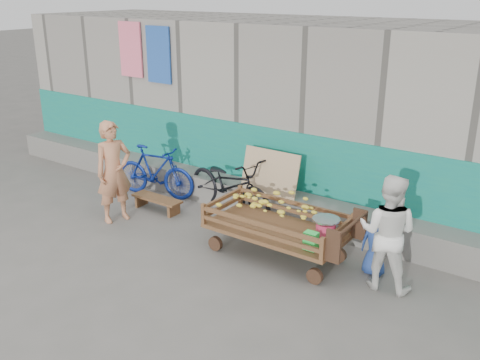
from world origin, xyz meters
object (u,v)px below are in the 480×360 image
Objects in this scene: woman at (388,232)px; bicycle_blue at (155,171)px; child at (376,245)px; bicycle_dark at (230,185)px; vendor_man at (114,172)px; bench at (157,201)px; banana_cart at (274,216)px.

woman reaches higher than bicycle_blue.
bicycle_blue is (-4.47, 0.61, -0.27)m from woman.
child is 2.77m from bicycle_dark.
vendor_man is at bearing 145.46° from bicycle_dark.
child is (4.04, 0.74, -0.40)m from vendor_man.
bench is 1.27m from bicycle_dark.
banana_cart is 3.01m from bicycle_blue.
bicycle_dark is at bearing -96.33° from bicycle_blue.
woman reaches higher than bicycle_dark.
woman is (4.26, 0.51, -0.08)m from vendor_man.
bench is 0.63× the size of woman.
bench is (-2.44, 0.24, -0.43)m from banana_cart.
vendor_man is at bearing -171.43° from banana_cart.
child reaches higher than bench.
bench is at bearing 174.45° from banana_cart.
banana_cart is 1.35× the size of bicycle_blue.
bench is at bearing -5.18° from vendor_man.
banana_cart is 1.56m from woman.
bench is 4.03m from woman.
vendor_man reaches higher than bicycle_dark.
banana_cart is 1.28× the size of vendor_man.
bicycle_dark is (-2.93, 0.75, -0.24)m from woman.
banana_cart reaches higher than child.
bicycle_blue is (-1.53, -0.14, -0.03)m from bicycle_dark.
vendor_man is 1.86m from bicycle_dark.
vendor_man reaches higher than bench.
child is at bearing -89.06° from bicycle_dark.
bench is 3.79m from child.
woman is 0.79× the size of bicycle_dark.
vendor_man is (-2.71, -0.41, 0.21)m from banana_cart.
bench is 0.74m from bicycle_blue.
child is 0.44× the size of bicycle_dark.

